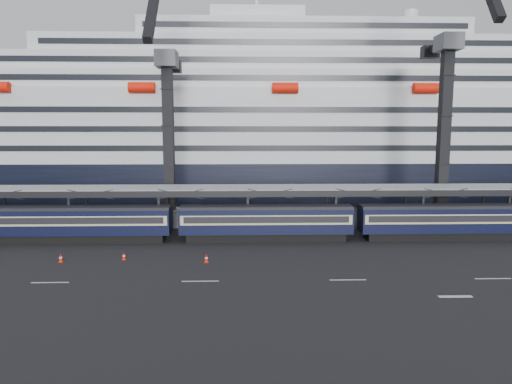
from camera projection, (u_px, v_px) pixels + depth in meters
ground at (360, 266)px, 41.13m from camera, size 260.00×260.00×0.00m
lane_markings at (478, 284)px, 36.17m from camera, size 111.00×4.27×0.02m
train at (296, 221)px, 50.64m from camera, size 133.05×3.00×4.05m
canopy at (331, 189)px, 54.34m from camera, size 130.00×6.25×5.53m
cruise_ship at (294, 130)px, 85.10m from camera, size 214.09×28.84×34.00m
crane_dark_near at (168, 133)px, 57.48m from camera, size 4.50×17.75×35.08m
crane_dark_mid at (446, 121)px, 57.26m from camera, size 4.50×18.24×39.64m
traffic_cone_b at (61, 258)px, 42.23m from camera, size 0.40×0.40×0.79m
traffic_cone_c at (124, 256)px, 42.97m from camera, size 0.37×0.37×0.74m
traffic_cone_d at (206, 258)px, 42.12m from camera, size 0.40×0.40×0.81m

